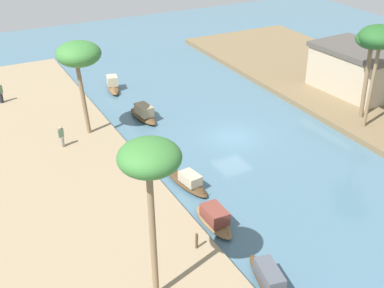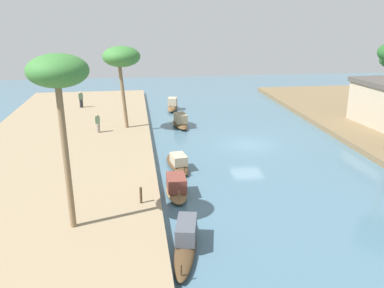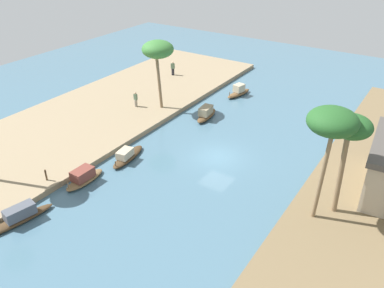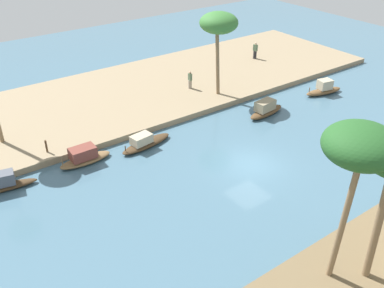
# 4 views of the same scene
# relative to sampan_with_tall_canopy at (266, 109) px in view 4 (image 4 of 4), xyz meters

# --- Properties ---
(river_water) EXTENTS (76.10, 76.10, 0.00)m
(river_water) POSITION_rel_sampan_with_tall_canopy_xyz_m (6.06, 4.84, -0.51)
(river_water) COLOR #476B7F
(river_water) RESTS_ON ground
(riverbank_left) EXTENTS (46.98, 13.58, 0.47)m
(riverbank_left) POSITION_rel_sampan_with_tall_canopy_xyz_m (6.06, -9.72, -0.28)
(riverbank_left) COLOR #937F60
(riverbank_left) RESTS_ON ground
(sampan_with_tall_canopy) EXTENTS (3.83, 1.51, 1.33)m
(sampan_with_tall_canopy) POSITION_rel_sampan_with_tall_canopy_xyz_m (0.00, 0.00, 0.00)
(sampan_with_tall_canopy) COLOR brown
(sampan_with_tall_canopy) RESTS_ON river_water
(sampan_open_hull) EXTENTS (4.30, 1.74, 1.07)m
(sampan_open_hull) POSITION_rel_sampan_with_tall_canopy_xyz_m (10.61, -1.37, -0.14)
(sampan_open_hull) COLOR #47331E
(sampan_open_hull) RESTS_ON river_water
(sampan_downstream_large) EXTENTS (3.58, 1.20, 1.20)m
(sampan_downstream_large) POSITION_rel_sampan_with_tall_canopy_xyz_m (15.00, -1.91, -0.04)
(sampan_downstream_large) COLOR brown
(sampan_downstream_large) RESTS_ON river_water
(sampan_foreground) EXTENTS (3.85, 1.72, 1.37)m
(sampan_foreground) POSITION_rel_sampan_with_tall_canopy_xyz_m (-7.29, -0.03, -0.03)
(sampan_foreground) COLOR brown
(sampan_foreground) RESTS_ON river_water
(person_on_near_bank) EXTENTS (0.32, 0.38, 1.62)m
(person_on_near_bank) POSITION_rel_sampan_with_tall_canopy_xyz_m (2.43, -7.28, 0.67)
(person_on_near_bank) COLOR gray
(person_on_near_bank) RESTS_ON riverbank_left
(person_by_mooring) EXTENTS (0.41, 0.49, 1.75)m
(person_by_mooring) POSITION_rel_sampan_with_tall_canopy_xyz_m (-7.85, -9.80, 0.75)
(person_by_mooring) COLOR #232328
(person_by_mooring) RESTS_ON riverbank_left
(mooring_post) EXTENTS (0.14, 0.14, 0.91)m
(mooring_post) POSITION_rel_sampan_with_tall_canopy_xyz_m (16.79, -3.99, 0.41)
(mooring_post) COLOR #4C3823
(mooring_post) RESTS_ON riverbank_left
(palm_tree_left_near) EXTENTS (3.19, 3.19, 7.08)m
(palm_tree_left_near) POSITION_rel_sampan_with_tall_canopy_xyz_m (1.11, -5.07, 6.06)
(palm_tree_left_near) COLOR #7F6647
(palm_tree_left_near) RESTS_ON riverbank_left
(palm_tree_right_tall) EXTENTS (3.03, 3.03, 7.89)m
(palm_tree_right_tall) POSITION_rel_sampan_with_tall_canopy_xyz_m (9.86, 14.46, 6.89)
(palm_tree_right_tall) COLOR #7F6647
(palm_tree_right_tall) RESTS_ON riverbank_right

